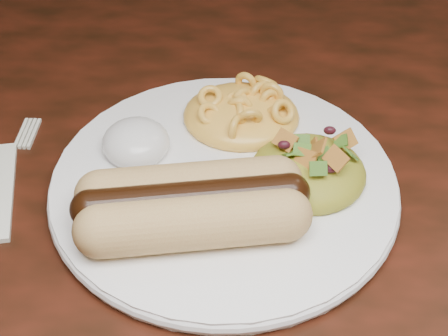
{
  "coord_description": "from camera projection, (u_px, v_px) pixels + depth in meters",
  "views": [
    {
      "loc": [
        -0.08,
        -0.42,
        1.1
      ],
      "look_at": [
        -0.1,
        -0.06,
        0.77
      ],
      "focal_mm": 55.0,
      "sensor_mm": 36.0,
      "label": 1
    }
  ],
  "objects": [
    {
      "name": "table",
      "position": [
        343.0,
        222.0,
        0.6
      ],
      "size": [
        1.6,
        0.9,
        0.75
      ],
      "color": "#43150C",
      "rests_on": "floor"
    },
    {
      "name": "plate",
      "position": [
        224.0,
        185.0,
        0.49
      ],
      "size": [
        0.3,
        0.3,
        0.01
      ],
      "primitive_type": "cylinder",
      "rotation": [
        0.0,
        0.0,
        0.24
      ],
      "color": "white",
      "rests_on": "table"
    },
    {
      "name": "hotdog",
      "position": [
        192.0,
        204.0,
        0.44
      ],
      "size": [
        0.13,
        0.09,
        0.04
      ],
      "rotation": [
        0.0,
        0.0,
        0.18
      ],
      "color": "#CEBD6C",
      "rests_on": "plate"
    },
    {
      "name": "mac_and_cheese",
      "position": [
        241.0,
        102.0,
        0.53
      ],
      "size": [
        0.11,
        0.1,
        0.03
      ],
      "primitive_type": "ellipsoid",
      "rotation": [
        0.0,
        0.0,
        0.24
      ],
      "color": "#FFA34A",
      "rests_on": "plate"
    },
    {
      "name": "sour_cream",
      "position": [
        135.0,
        135.0,
        0.5
      ],
      "size": [
        0.06,
        0.06,
        0.03
      ],
      "primitive_type": "ellipsoid",
      "rotation": [
        0.0,
        0.0,
        -0.29
      ],
      "color": "white",
      "rests_on": "plate"
    },
    {
      "name": "taco_salad",
      "position": [
        309.0,
        164.0,
        0.48
      ],
      "size": [
        0.08,
        0.08,
        0.04
      ],
      "rotation": [
        0.0,
        0.0,
        -0.39
      ],
      "color": "#C4831A",
      "rests_on": "plate"
    },
    {
      "name": "fork",
      "position": [
        3.0,
        190.0,
        0.5
      ],
      "size": [
        0.05,
        0.15,
        0.0
      ],
      "primitive_type": "cube",
      "rotation": [
        0.0,
        0.0,
        0.23
      ],
      "color": "white",
      "rests_on": "table"
    }
  ]
}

